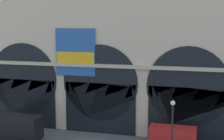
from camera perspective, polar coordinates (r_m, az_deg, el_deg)
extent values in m
cube|color=beige|center=(43.60, -1.02, 1.33)|extent=(44.64, 5.36, 17.33)
cube|color=black|center=(46.27, -14.77, -5.44)|extent=(9.09, 0.20, 6.38)
cylinder|color=black|center=(45.65, -14.92, -1.54)|extent=(9.56, 0.20, 9.56)
cube|color=black|center=(42.03, -2.06, -6.53)|extent=(9.09, 0.20, 6.38)
cylinder|color=black|center=(41.35, -2.08, -2.24)|extent=(9.56, 0.20, 9.56)
cube|color=black|center=(40.24, 12.66, -7.38)|extent=(9.09, 0.20, 6.38)
cylinder|color=black|center=(39.52, 12.80, -2.92)|extent=(9.56, 0.20, 9.56)
cube|color=#2659A5|center=(41.80, -6.29, 3.02)|extent=(5.19, 0.12, 5.88)
cube|color=yellow|center=(41.79, -6.32, 2.08)|extent=(4.98, 0.04, 1.45)
cube|color=#C0B49A|center=(40.92, -2.14, 0.74)|extent=(44.64, 0.50, 0.44)
cube|color=black|center=(40.89, -15.77, -9.31)|extent=(5.50, 2.30, 2.70)
cylinder|color=black|center=(41.55, -13.44, -10.91)|extent=(0.28, 0.84, 0.84)
cube|color=red|center=(38.89, 10.31, -10.82)|extent=(5.20, 2.00, 1.86)
cylinder|color=black|center=(40.21, 7.84, -11.52)|extent=(0.28, 0.68, 0.68)
cylinder|color=black|center=(31.36, 10.17, -11.65)|extent=(0.16, 0.16, 6.50)
sphere|color=#F2EDCC|center=(30.39, 10.33, -5.54)|extent=(0.44, 0.44, 0.44)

